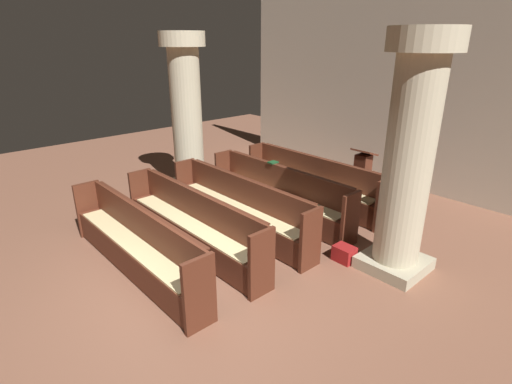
{
  "coord_description": "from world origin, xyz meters",
  "views": [
    {
      "loc": [
        4.04,
        -2.42,
        3.24
      ],
      "look_at": [
        -0.68,
        1.88,
        0.75
      ],
      "focal_mm": 27.74,
      "sensor_mm": 36.0,
      "label": 1
    }
  ],
  "objects": [
    {
      "name": "ground_plane",
      "position": [
        0.0,
        0.0,
        0.0
      ],
      "size": [
        19.2,
        19.2,
        0.0
      ],
      "primitive_type": "plane",
      "color": "brown"
    },
    {
      "name": "back_wall",
      "position": [
        0.0,
        6.08,
        2.25
      ],
      "size": [
        10.0,
        0.16,
        4.5
      ],
      "primitive_type": "cube",
      "color": "beige",
      "rests_on": "ground"
    },
    {
      "name": "pew_row_0",
      "position": [
        -0.88,
        3.62,
        0.5
      ],
      "size": [
        3.38,
        0.46,
        0.96
      ],
      "color": "#562819",
      "rests_on": "ground"
    },
    {
      "name": "pew_row_1",
      "position": [
        -0.88,
        2.64,
        0.5
      ],
      "size": [
        3.38,
        0.46,
        0.96
      ],
      "color": "#562819",
      "rests_on": "ground"
    },
    {
      "name": "pew_row_2",
      "position": [
        -0.88,
        1.66,
        0.5
      ],
      "size": [
        3.38,
        0.47,
        0.96
      ],
      "color": "#562819",
      "rests_on": "ground"
    },
    {
      "name": "pew_row_3",
      "position": [
        -0.88,
        0.67,
        0.5
      ],
      "size": [
        3.38,
        0.46,
        0.96
      ],
      "color": "#562819",
      "rests_on": "ground"
    },
    {
      "name": "pew_row_4",
      "position": [
        -0.88,
        -0.31,
        0.5
      ],
      "size": [
        3.38,
        0.46,
        0.96
      ],
      "color": "#562819",
      "rests_on": "ground"
    },
    {
      "name": "pillar_aisle_side",
      "position": [
        1.63,
        2.58,
        1.76
      ],
      "size": [
        0.95,
        0.95,
        3.38
      ],
      "color": "tan",
      "rests_on": "ground"
    },
    {
      "name": "pillar_far_side",
      "position": [
        -3.34,
        2.26,
        1.76
      ],
      "size": [
        0.95,
        0.95,
        3.38
      ],
      "color": "tan",
      "rests_on": "ground"
    },
    {
      "name": "lectern",
      "position": [
        -0.37,
        4.67,
        0.45
      ],
      "size": [
        0.48,
        0.45,
        1.08
      ],
      "color": "#411E13",
      "rests_on": "ground"
    },
    {
      "name": "hymn_book",
      "position": [
        -1.23,
        2.83,
        0.97
      ],
      "size": [
        0.15,
        0.18,
        0.03
      ],
      "primitive_type": "cube",
      "color": "#194723",
      "rests_on": "pew_row_1"
    },
    {
      "name": "kneeler_box_red",
      "position": [
        1.0,
        2.2,
        0.12
      ],
      "size": [
        0.32,
        0.25,
        0.25
      ],
      "primitive_type": "cube",
      "color": "maroon",
      "rests_on": "ground"
    }
  ]
}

